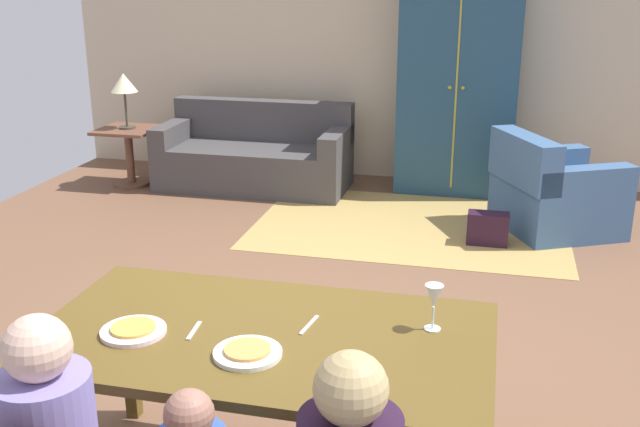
# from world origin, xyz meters

# --- Properties ---
(ground_plane) EXTENTS (7.10, 6.10, 0.02)m
(ground_plane) POSITION_xyz_m (0.00, 0.45, -0.01)
(ground_plane) COLOR brown
(back_wall) EXTENTS (7.10, 0.10, 2.70)m
(back_wall) POSITION_xyz_m (0.00, 3.55, 1.35)
(back_wall) COLOR beige
(back_wall) RESTS_ON ground_plane
(dining_table) EXTENTS (1.74, 0.96, 0.76)m
(dining_table) POSITION_xyz_m (0.11, -1.58, 0.69)
(dining_table) COLOR brown
(dining_table) RESTS_ON ground_plane
(plate_near_man) EXTENTS (0.25, 0.25, 0.02)m
(plate_near_man) POSITION_xyz_m (-0.37, -1.70, 0.77)
(plate_near_man) COLOR silver
(plate_near_man) RESTS_ON dining_table
(pizza_near_man) EXTENTS (0.17, 0.17, 0.01)m
(pizza_near_man) POSITION_xyz_m (-0.37, -1.70, 0.78)
(pizza_near_man) COLOR gold
(pizza_near_man) RESTS_ON plate_near_man
(plate_near_child) EXTENTS (0.25, 0.25, 0.02)m
(plate_near_child) POSITION_xyz_m (0.11, -1.76, 0.77)
(plate_near_child) COLOR white
(plate_near_child) RESTS_ON dining_table
(pizza_near_child) EXTENTS (0.17, 0.17, 0.01)m
(pizza_near_child) POSITION_xyz_m (0.11, -1.76, 0.78)
(pizza_near_child) COLOR #DE964A
(pizza_near_child) RESTS_ON plate_near_child
(wine_glass) EXTENTS (0.07, 0.07, 0.19)m
(wine_glass) POSITION_xyz_m (0.73, -1.40, 0.89)
(wine_glass) COLOR silver
(wine_glass) RESTS_ON dining_table
(fork) EXTENTS (0.03, 0.15, 0.01)m
(fork) POSITION_xyz_m (-0.15, -1.63, 0.76)
(fork) COLOR silver
(fork) RESTS_ON dining_table
(knife) EXTENTS (0.04, 0.17, 0.01)m
(knife) POSITION_xyz_m (0.26, -1.48, 0.76)
(knife) COLOR silver
(knife) RESTS_ON dining_table
(area_rug) EXTENTS (2.60, 1.80, 0.01)m
(area_rug) POSITION_xyz_m (0.27, 1.98, 0.00)
(area_rug) COLOR #A78A4B
(area_rug) RESTS_ON ground_plane
(couch) EXTENTS (1.85, 0.86, 0.82)m
(couch) POSITION_xyz_m (-1.39, 2.83, 0.30)
(couch) COLOR #423F40
(couch) RESTS_ON ground_plane
(armchair) EXTENTS (1.15, 1.15, 0.82)m
(armchair) POSITION_xyz_m (1.41, 2.15, 0.32)
(armchair) COLOR #3A5B84
(armchair) RESTS_ON ground_plane
(armoire) EXTENTS (1.10, 0.59, 2.10)m
(armoire) POSITION_xyz_m (0.54, 3.16, 1.05)
(armoire) COLOR navy
(armoire) RESTS_ON ground_plane
(side_table) EXTENTS (0.56, 0.56, 0.58)m
(side_table) POSITION_xyz_m (-2.63, 2.58, 0.38)
(side_table) COLOR brown
(side_table) RESTS_ON ground_plane
(table_lamp) EXTENTS (0.26, 0.26, 0.54)m
(table_lamp) POSITION_xyz_m (-2.63, 2.58, 1.01)
(table_lamp) COLOR #413D2F
(table_lamp) RESTS_ON side_table
(handbag) EXTENTS (0.32, 0.16, 0.26)m
(handbag) POSITION_xyz_m (0.91, 1.68, 0.13)
(handbag) COLOR black
(handbag) RESTS_ON ground_plane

